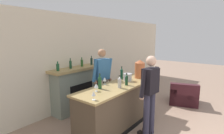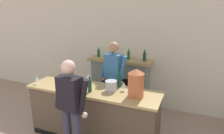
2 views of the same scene
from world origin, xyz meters
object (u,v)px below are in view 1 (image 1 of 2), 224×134
person_bartender (102,79)px  ice_bucket_steel (128,77)px  potted_plant_corner (135,83)px  person_customer (150,93)px  wine_glass_near_bucket (129,75)px  wine_bottle_rose_blush (127,80)px  wine_bottle_chardonnay_pale (122,73)px  wine_glass_by_dispenser (96,86)px  wine_glass_mid_counter (94,94)px  wine_bottle_burgundy_dark (120,82)px  wine_bottle_cabernet_heavy (100,82)px  fireplace_stone (77,89)px  wine_glass_front_right (105,79)px  copper_dispenser (140,69)px  armchair_black (183,96)px

person_bartender → ice_bucket_steel: bearing=-71.5°
potted_plant_corner → ice_bucket_steel: ice_bucket_steel is taller
person_customer → person_bartender: 1.42m
potted_plant_corner → wine_glass_near_bucket: 2.53m
potted_plant_corner → wine_glass_near_bucket: wine_glass_near_bucket is taller
wine_bottle_rose_blush → wine_bottle_chardonnay_pale: bearing=45.8°
wine_glass_by_dispenser → wine_glass_mid_counter: size_ratio=1.02×
ice_bucket_steel → wine_bottle_burgundy_dark: (-0.61, -0.19, 0.03)m
person_bartender → wine_bottle_cabernet_heavy: size_ratio=5.50×
wine_bottle_burgundy_dark → wine_glass_by_dispenser: 0.54m
fireplace_stone → wine_glass_front_right: (-0.22, -1.25, 0.51)m
copper_dispenser → wine_glass_near_bucket: copper_dispenser is taller
copper_dispenser → wine_glass_front_right: copper_dispenser is taller
wine_bottle_burgundy_dark → wine_bottle_cabernet_heavy: bearing=135.7°
copper_dispenser → wine_glass_mid_counter: bearing=-174.9°
wine_bottle_chardonnay_pale → wine_bottle_rose_blush: wine_bottle_chardonnay_pale is taller
copper_dispenser → wine_bottle_cabernet_heavy: size_ratio=1.48×
person_customer → ice_bucket_steel: person_customer is taller
person_customer → wine_glass_front_right: (-0.25, 1.01, 0.18)m
wine_bottle_cabernet_heavy → wine_bottle_chardonnay_pale: 0.99m
wine_bottle_burgundy_dark → wine_glass_mid_counter: bearing=-175.8°
potted_plant_corner → wine_bottle_chardonnay_pale: size_ratio=2.07×
fireplace_stone → wine_bottle_rose_blush: bearing=-88.4°
copper_dispenser → wine_glass_mid_counter: size_ratio=3.03×
wine_glass_mid_counter → person_customer: bearing=-24.6°
copper_dispenser → wine_bottle_chardonnay_pale: size_ratio=1.45×
wine_bottle_burgundy_dark → wine_bottle_rose_blush: 0.27m
copper_dispenser → ice_bucket_steel: 0.51m
armchair_black → person_bartender: bearing=146.5°
ice_bucket_steel → wine_bottle_cabernet_heavy: (-0.91, 0.11, 0.05)m
copper_dispenser → wine_bottle_rose_blush: 0.83m
potted_plant_corner → wine_bottle_chardonnay_pale: 2.61m
fireplace_stone → wine_bottle_rose_blush: size_ratio=5.77×
fireplace_stone → person_bartender: person_bartender is taller
person_bartender → ice_bucket_steel: size_ratio=8.28×
person_bartender → wine_glass_front_right: (-0.38, -0.41, 0.14)m
potted_plant_corner → wine_bottle_rose_blush: bearing=-153.5°
ice_bucket_steel → wine_bottle_rose_blush: 0.38m
potted_plant_corner → wine_glass_near_bucket: size_ratio=4.45×
potted_plant_corner → wine_bottle_burgundy_dark: size_ratio=2.54×
potted_plant_corner → wine_glass_by_dispenser: 3.70m
armchair_black → wine_bottle_rose_blush: wine_bottle_rose_blush is taller
wine_bottle_chardonnay_pale → wine_glass_by_dispenser: bearing=-171.3°
wine_bottle_chardonnay_pale → potted_plant_corner: bearing=22.0°
wine_glass_front_right → wine_glass_by_dispenser: bearing=-158.9°
wine_bottle_cabernet_heavy → potted_plant_corner: bearing=17.6°
ice_bucket_steel → potted_plant_corner: bearing=26.1°
wine_bottle_cabernet_heavy → wine_glass_near_bucket: wine_bottle_cabernet_heavy is taller
armchair_black → ice_bucket_steel: (-2.01, 0.83, 0.87)m
wine_glass_by_dispenser → wine_bottle_burgundy_dark: bearing=-25.9°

